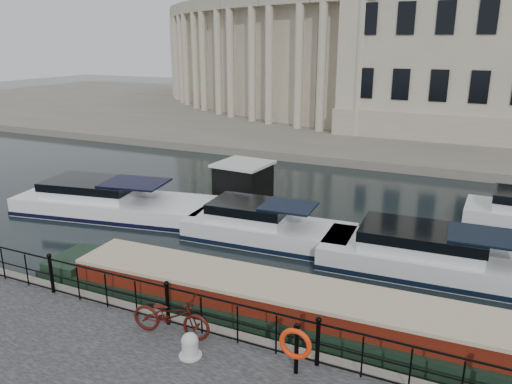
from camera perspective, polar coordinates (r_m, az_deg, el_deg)
ground_plane at (r=15.37m, az=-4.97°, el=-12.53°), size 160.00×160.00×0.00m
far_bank at (r=51.51m, az=17.36°, el=8.02°), size 120.00×42.00×0.55m
railing at (r=13.15m, az=-10.10°, el=-12.20°), size 24.14×0.14×1.22m
civic_building at (r=46.90m, az=16.06°, el=15.65°), size 53.55×31.84×16.85m
bicycle at (r=12.75m, az=-9.69°, el=-13.73°), size 2.14×0.97×1.08m
mooring_bollard at (r=12.08m, az=-7.55°, el=-16.99°), size 0.53×0.53×0.60m
life_ring_post at (r=11.20m, az=4.54°, el=-16.97°), size 0.74×0.20×1.21m
narrowboat at (r=14.16m, az=3.06°, el=-13.56°), size 15.90×2.73×1.58m
harbour_hut at (r=23.52m, az=-1.46°, el=0.63°), size 3.39×2.91×2.20m
cabin_cruisers at (r=20.08m, az=6.56°, el=-4.14°), size 26.01×9.53×1.99m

